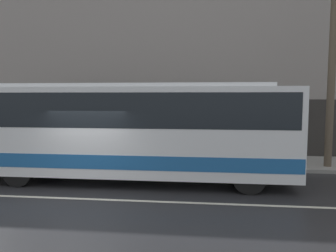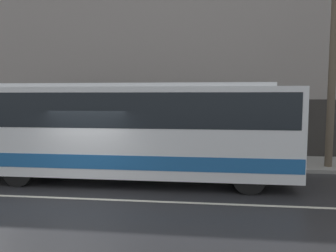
% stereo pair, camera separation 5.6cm
% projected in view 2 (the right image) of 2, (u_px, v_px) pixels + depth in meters
% --- Properties ---
extents(ground_plane, '(60.00, 60.00, 0.00)m').
position_uv_depth(ground_plane, '(77.00, 199.00, 9.46)').
color(ground_plane, '#262628').
extents(sidewalk, '(60.00, 3.00, 0.15)m').
position_uv_depth(sidewalk, '(124.00, 160.00, 14.89)').
color(sidewalk, gray).
rests_on(sidewalk, ground_plane).
extents(building_facade, '(60.00, 0.35, 11.26)m').
position_uv_depth(building_facade, '(131.00, 45.00, 16.03)').
color(building_facade, gray).
rests_on(building_facade, ground_plane).
extents(lane_stripe, '(54.00, 0.14, 0.01)m').
position_uv_depth(lane_stripe, '(77.00, 198.00, 9.46)').
color(lane_stripe, beige).
rests_on(lane_stripe, ground_plane).
extents(transit_bus, '(11.43, 2.47, 3.37)m').
position_uv_depth(transit_bus, '(125.00, 127.00, 11.27)').
color(transit_bus, white).
rests_on(transit_bus, ground_plane).
extents(utility_pole_near, '(0.28, 0.28, 8.02)m').
position_uv_depth(utility_pole_near, '(333.00, 65.00, 12.75)').
color(utility_pole_near, brown).
rests_on(utility_pole_near, sidewalk).
extents(pedestrian_waiting, '(0.36, 0.36, 1.78)m').
position_uv_depth(pedestrian_waiting, '(149.00, 138.00, 15.57)').
color(pedestrian_waiting, '#1E5933').
rests_on(pedestrian_waiting, sidewalk).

